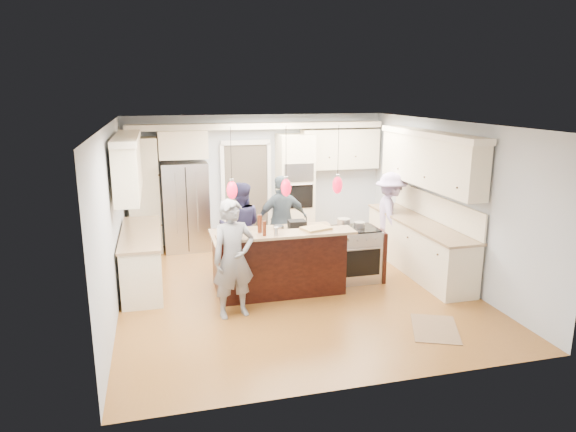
% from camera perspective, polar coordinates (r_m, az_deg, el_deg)
% --- Properties ---
extents(ground_plane, '(6.00, 6.00, 0.00)m').
position_cam_1_polar(ground_plane, '(8.59, 0.59, -8.02)').
color(ground_plane, '#A76B2E').
rests_on(ground_plane, ground).
extents(room_shell, '(5.54, 6.04, 2.72)m').
position_cam_1_polar(room_shell, '(8.09, 0.62, 4.03)').
color(room_shell, '#B2BCC6').
rests_on(room_shell, ground).
extents(refrigerator, '(0.90, 0.70, 1.80)m').
position_cam_1_polar(refrigerator, '(10.60, -11.26, 1.05)').
color(refrigerator, '#B7B7BC').
rests_on(refrigerator, ground).
extents(oven_column, '(0.72, 0.69, 2.30)m').
position_cam_1_polar(oven_column, '(10.94, 0.79, 3.05)').
color(oven_column, beige).
rests_on(oven_column, ground).
extents(back_upper_cabinets, '(5.30, 0.61, 2.54)m').
position_cam_1_polar(back_upper_cabinets, '(10.65, -7.16, 5.48)').
color(back_upper_cabinets, beige).
rests_on(back_upper_cabinets, ground).
extents(right_counter_run, '(0.64, 3.10, 2.51)m').
position_cam_1_polar(right_counter_run, '(9.43, 14.62, 0.25)').
color(right_counter_run, beige).
rests_on(right_counter_run, ground).
extents(left_cabinets, '(0.64, 2.30, 2.51)m').
position_cam_1_polar(left_cabinets, '(8.77, -16.42, -0.87)').
color(left_cabinets, beige).
rests_on(left_cabinets, ground).
extents(kitchen_island, '(2.10, 1.46, 1.12)m').
position_cam_1_polar(kitchen_island, '(8.43, -1.17, -4.93)').
color(kitchen_island, black).
rests_on(kitchen_island, ground).
extents(island_range, '(0.82, 0.71, 0.92)m').
position_cam_1_polar(island_range, '(8.92, 7.59, -4.19)').
color(island_range, '#B7B7BC').
rests_on(island_range, ground).
extents(pendant_lights, '(1.75, 0.15, 1.03)m').
position_cam_1_polar(pendant_lights, '(7.54, -0.21, 3.20)').
color(pendant_lights, black).
rests_on(pendant_lights, ground).
extents(person_bar_end, '(0.70, 0.53, 1.72)m').
position_cam_1_polar(person_bar_end, '(7.35, -6.07, -4.78)').
color(person_bar_end, slate).
rests_on(person_bar_end, ground).
extents(person_far_left, '(0.88, 0.74, 1.61)m').
position_cam_1_polar(person_far_left, '(9.28, -5.30, -1.16)').
color(person_far_left, '#28274C').
rests_on(person_far_left, ground).
extents(person_far_right, '(1.01, 0.48, 1.68)m').
position_cam_1_polar(person_far_right, '(9.50, -0.65, -0.52)').
color(person_far_right, '#4A5B67').
rests_on(person_far_right, ground).
extents(person_range_side, '(0.83, 1.19, 1.67)m').
position_cam_1_polar(person_range_side, '(10.12, 11.29, 0.08)').
color(person_range_side, '#A391C3').
rests_on(person_range_side, ground).
extents(floor_rug, '(0.90, 1.05, 0.01)m').
position_cam_1_polar(floor_rug, '(7.49, 16.02, -11.94)').
color(floor_rug, '#91734F').
rests_on(floor_rug, ground).
extents(water_bottle, '(0.10, 0.10, 0.33)m').
position_cam_1_polar(water_bottle, '(7.43, -5.99, -1.16)').
color(water_bottle, silver).
rests_on(water_bottle, kitchen_island).
extents(beer_bottle_a, '(0.07, 0.07, 0.21)m').
position_cam_1_polar(beer_bottle_a, '(7.47, -5.45, -1.52)').
color(beer_bottle_a, '#4A1D0D').
rests_on(beer_bottle_a, kitchen_island).
extents(beer_bottle_b, '(0.07, 0.07, 0.22)m').
position_cam_1_polar(beer_bottle_b, '(7.49, -2.64, -1.38)').
color(beer_bottle_b, '#4A1D0D').
rests_on(beer_bottle_b, kitchen_island).
extents(beer_bottle_c, '(0.09, 0.09, 0.27)m').
position_cam_1_polar(beer_bottle_c, '(7.65, -3.16, -0.87)').
color(beer_bottle_c, '#4A1D0D').
rests_on(beer_bottle_c, kitchen_island).
extents(drink_can, '(0.07, 0.07, 0.12)m').
position_cam_1_polar(drink_can, '(7.52, -1.35, -1.71)').
color(drink_can, '#B7B7BC').
rests_on(drink_can, kitchen_island).
extents(cutting_board, '(0.49, 0.41, 0.03)m').
position_cam_1_polar(cutting_board, '(7.87, 3.14, -1.37)').
color(cutting_board, tan).
rests_on(cutting_board, kitchen_island).
extents(pot_large, '(0.22, 0.22, 0.13)m').
position_cam_1_polar(pot_large, '(8.86, 6.21, -0.70)').
color(pot_large, '#B7B7BC').
rests_on(pot_large, island_range).
extents(pot_small, '(0.19, 0.19, 0.09)m').
position_cam_1_polar(pot_small, '(8.81, 7.93, -0.96)').
color(pot_small, '#B7B7BC').
rests_on(pot_small, island_range).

